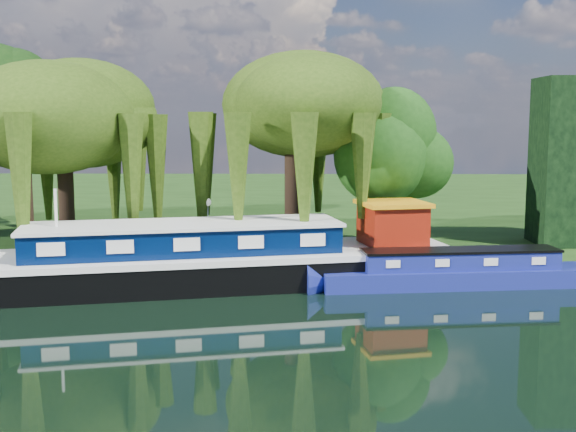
{
  "coord_description": "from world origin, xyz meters",
  "views": [
    {
      "loc": [
        4.71,
        -20.97,
        6.4
      ],
      "look_at": [
        4.16,
        6.17,
        2.8
      ],
      "focal_mm": 45.0,
      "sensor_mm": 36.0,
      "label": 1
    }
  ],
  "objects": [
    {
      "name": "ground",
      "position": [
        0.0,
        0.0,
        0.0
      ],
      "size": [
        120.0,
        120.0,
        0.0
      ],
      "primitive_type": "plane",
      "color": "black"
    },
    {
      "name": "far_bank",
      "position": [
        0.0,
        34.0,
        0.23
      ],
      "size": [
        120.0,
        52.0,
        0.45
      ],
      "primitive_type": "cube",
      "color": "#17330E",
      "rests_on": "ground"
    },
    {
      "name": "dutch_barge",
      "position": [
        1.32,
        6.7,
        1.01
      ],
      "size": [
        19.74,
        8.69,
        4.07
      ],
      "rotation": [
        0.0,
        0.0,
        0.23
      ],
      "color": "black",
      "rests_on": "ground"
    },
    {
      "name": "narrowboat",
      "position": [
        10.83,
        6.61,
        0.56
      ],
      "size": [
        10.98,
        3.18,
        1.58
      ],
      "rotation": [
        0.0,
        0.0,
        0.13
      ],
      "color": "navy",
      "rests_on": "ground"
    },
    {
      "name": "willow_left",
      "position": [
        -5.88,
        10.89,
        6.39
      ],
      "size": [
        6.82,
        6.82,
        8.18
      ],
      "color": "black",
      "rests_on": "far_bank"
    },
    {
      "name": "willow_right",
      "position": [
        4.24,
        11.56,
        6.46
      ],
      "size": [
        6.76,
        6.76,
        8.23
      ],
      "color": "black",
      "rests_on": "far_bank"
    },
    {
      "name": "tree_far_mid",
      "position": [
        -10.67,
        18.68,
        6.8
      ],
      "size": [
        5.63,
        5.63,
        9.21
      ],
      "color": "black",
      "rests_on": "far_bank"
    },
    {
      "name": "tree_far_right",
      "position": [
        9.33,
        12.35,
        4.86
      ],
      "size": [
        3.9,
        3.9,
        6.39
      ],
      "color": "black",
      "rests_on": "far_bank"
    },
    {
      "name": "lamppost",
      "position": [
        0.5,
        10.5,
        2.42
      ],
      "size": [
        0.36,
        0.36,
        2.56
      ],
      "color": "silver",
      "rests_on": "far_bank"
    },
    {
      "name": "mooring_posts",
      "position": [
        -0.5,
        8.4,
        0.95
      ],
      "size": [
        19.16,
        0.16,
        1.0
      ],
      "color": "silver",
      "rests_on": "far_bank"
    },
    {
      "name": "reeds_near",
      "position": [
        6.87,
        -7.57,
        0.55
      ],
      "size": [
        33.7,
        1.5,
        1.1
      ],
      "color": "#1D4612",
      "rests_on": "ground"
    }
  ]
}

